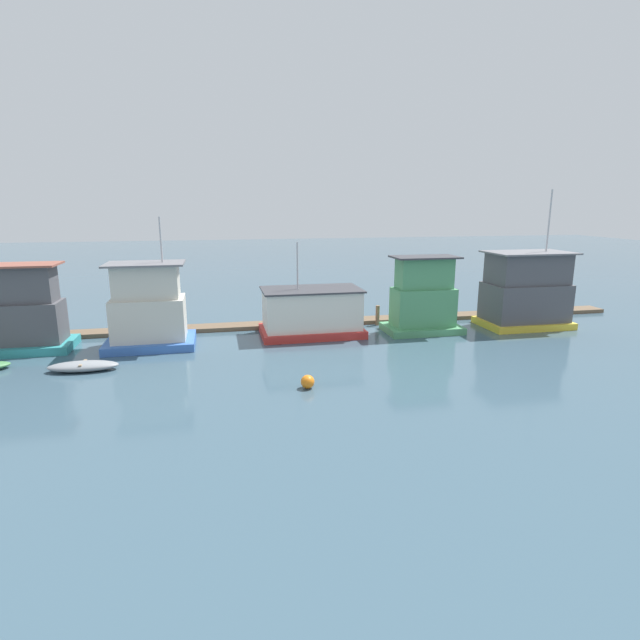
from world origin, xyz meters
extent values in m
plane|color=#385160|center=(0.00, 0.00, 0.00)|extent=(200.00, 200.00, 0.00)
cube|color=brown|center=(0.00, 3.43, 0.15)|extent=(51.00, 1.70, 0.30)
cube|color=teal|center=(-19.41, 0.34, 0.27)|extent=(7.05, 3.42, 0.53)
cube|color=#4C4C51|center=(-19.41, 0.34, 1.82)|extent=(6.04, 2.41, 2.58)
cube|color=#4C4C51|center=(-19.41, 0.34, 4.24)|extent=(5.55, 1.92, 2.26)
cube|color=brown|center=(-19.41, 0.34, 5.43)|extent=(6.34, 2.71, 0.12)
cube|color=#3866B7|center=(-11.09, -0.25, 0.26)|extent=(5.56, 3.99, 0.52)
cube|color=beige|center=(-11.09, -0.25, 1.87)|extent=(4.49, 2.92, 2.69)
cube|color=beige|center=(-11.09, -0.25, 4.27)|extent=(3.94, 2.37, 2.13)
cube|color=slate|center=(-11.09, -0.25, 5.40)|extent=(4.79, 3.22, 0.12)
cylinder|color=#B2B2B7|center=(-10.03, -0.25, 6.88)|extent=(0.12, 0.12, 2.84)
cube|color=red|center=(-0.30, 0.53, 0.26)|extent=(7.12, 4.19, 0.53)
cube|color=silver|center=(-0.30, 0.53, 1.86)|extent=(6.57, 3.65, 2.66)
cube|color=#38383D|center=(-0.30, 0.53, 3.25)|extent=(6.87, 3.95, 0.12)
cylinder|color=#B2B2B7|center=(-1.26, 0.53, 4.93)|extent=(0.12, 0.12, 3.24)
cube|color=#4C9360|center=(7.71, -0.28, 0.24)|extent=(5.42, 3.28, 0.49)
cube|color=#4C9360|center=(7.71, -0.28, 1.84)|extent=(4.33, 2.19, 2.70)
cube|color=#4C9360|center=(7.71, -0.28, 4.27)|extent=(3.85, 1.70, 2.16)
cube|color=#38383D|center=(7.71, -0.28, 5.41)|extent=(4.63, 2.49, 0.12)
cube|color=gold|center=(15.92, -0.23, 0.24)|extent=(6.38, 4.05, 0.48)
cube|color=#4C4C51|center=(15.92, -0.23, 1.87)|extent=(5.79, 3.46, 2.78)
cube|color=#4C4C51|center=(15.92, -0.23, 4.39)|extent=(5.42, 3.09, 2.24)
cube|color=slate|center=(15.92, -0.23, 5.56)|extent=(6.09, 3.76, 0.12)
cylinder|color=#B2B2B7|center=(17.30, -0.23, 7.86)|extent=(0.12, 0.12, 4.47)
ellipsoid|color=gray|center=(-14.21, -4.63, 0.27)|extent=(3.82, 1.51, 0.54)
cube|color=#997F60|center=(-14.21, -4.63, 0.46)|extent=(0.21, 1.14, 0.08)
cylinder|color=brown|center=(5.19, 2.33, 0.76)|extent=(0.30, 0.30, 1.52)
sphere|color=orange|center=(-2.48, -9.83, 0.35)|extent=(0.70, 0.70, 0.70)
camera|label=1|loc=(-6.73, -33.13, 9.06)|focal=28.00mm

